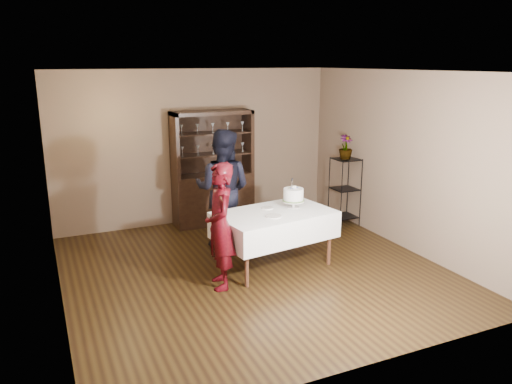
# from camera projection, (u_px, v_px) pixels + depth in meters

# --- Properties ---
(floor) EXTENTS (5.00, 5.00, 0.00)m
(floor) POSITION_uv_depth(u_px,v_px,m) (254.00, 270.00, 6.96)
(floor) COLOR black
(floor) RESTS_ON ground
(ceiling) EXTENTS (5.00, 5.00, 0.00)m
(ceiling) POSITION_uv_depth(u_px,v_px,m) (254.00, 71.00, 6.27)
(ceiling) COLOR white
(ceiling) RESTS_ON back_wall
(back_wall) EXTENTS (5.00, 0.02, 2.70)m
(back_wall) POSITION_uv_depth(u_px,v_px,m) (197.00, 147.00, 8.82)
(back_wall) COLOR #755C4B
(back_wall) RESTS_ON floor
(wall_left) EXTENTS (0.02, 5.00, 2.70)m
(wall_left) POSITION_uv_depth(u_px,v_px,m) (52.00, 196.00, 5.63)
(wall_left) COLOR #755C4B
(wall_left) RESTS_ON floor
(wall_right) EXTENTS (0.02, 5.00, 2.70)m
(wall_right) POSITION_uv_depth(u_px,v_px,m) (403.00, 161.00, 7.60)
(wall_right) COLOR #755C4B
(wall_right) RESTS_ON floor
(china_hutch) EXTENTS (1.40, 0.48, 2.00)m
(china_hutch) POSITION_uv_depth(u_px,v_px,m) (213.00, 186.00, 8.85)
(china_hutch) COLOR black
(china_hutch) RESTS_ON floor
(plant_etagere) EXTENTS (0.42, 0.42, 1.20)m
(plant_etagere) POSITION_uv_depth(u_px,v_px,m) (345.00, 189.00, 8.75)
(plant_etagere) COLOR black
(plant_etagere) RESTS_ON floor
(cake_table) EXTENTS (1.72, 1.20, 0.80)m
(cake_table) POSITION_uv_depth(u_px,v_px,m) (274.00, 225.00, 6.96)
(cake_table) COLOR white
(cake_table) RESTS_ON floor
(woman) EXTENTS (0.48, 0.65, 1.63)m
(woman) POSITION_uv_depth(u_px,v_px,m) (220.00, 226.00, 6.27)
(woman) COLOR black
(woman) RESTS_ON floor
(man) EXTENTS (1.14, 1.10, 1.85)m
(man) POSITION_uv_depth(u_px,v_px,m) (223.00, 189.00, 7.63)
(man) COLOR black
(man) RESTS_ON floor
(cake) EXTENTS (0.32, 0.32, 0.44)m
(cake) POSITION_uv_depth(u_px,v_px,m) (293.00, 196.00, 7.08)
(cake) COLOR beige
(cake) RESTS_ON cake_table
(plate_near) EXTENTS (0.27, 0.27, 0.01)m
(plate_near) POSITION_uv_depth(u_px,v_px,m) (273.00, 216.00, 6.70)
(plate_near) COLOR beige
(plate_near) RESTS_ON cake_table
(plate_far) EXTENTS (0.23, 0.23, 0.01)m
(plate_far) POSITION_uv_depth(u_px,v_px,m) (267.00, 208.00, 7.08)
(plate_far) COLOR beige
(plate_far) RESTS_ON cake_table
(potted_plant) EXTENTS (0.25, 0.25, 0.42)m
(potted_plant) POSITION_uv_depth(u_px,v_px,m) (346.00, 147.00, 8.54)
(potted_plant) COLOR #4F7236
(potted_plant) RESTS_ON plant_etagere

